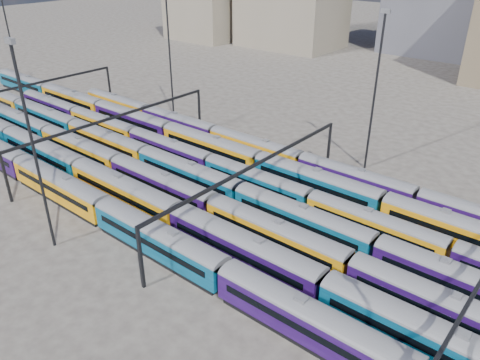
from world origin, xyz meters
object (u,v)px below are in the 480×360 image
Objects in this scene: mast_2 at (32,143)px; rake_1 at (177,215)px; rake_0 at (104,208)px; rake_2 at (161,182)px.

rake_1 is at bearing 49.95° from mast_2.
rake_1 is at bearing 29.65° from rake_0.
rake_0 is 0.98× the size of rake_1.
rake_1 is 19.24m from mast_2.
rake_1 is (8.78, 5.00, 0.06)m from rake_0.
mast_2 is (-10.09, -12.00, 11.15)m from rake_1.
mast_2 reaches higher than rake_2.
rake_0 is 13.28m from mast_2.
rake_0 is at bearing 79.46° from mast_2.
rake_2 is 20.47m from mast_2.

